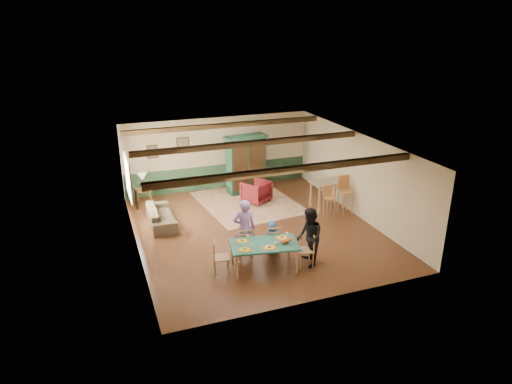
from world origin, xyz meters
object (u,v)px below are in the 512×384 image
object	(u,v)px
cat	(285,241)
sofa	(161,216)
person_woman	(309,238)
table_lamp	(143,181)
dining_chair_far_right	(273,240)
dining_chair_end_right	(305,249)
bar_stool_left	(329,201)
end_table	(144,197)
counter_table	(327,195)
dining_chair_far_left	(245,242)
bar_stool_right	(346,195)
person_child	(272,238)
dining_table	(264,256)
armoire	(246,164)
person_man	(244,228)
armchair	(256,191)
dining_chair_end_left	(221,257)

from	to	relation	value
cat	sofa	xyz separation A→B (m)	(-2.51, 3.87, -0.52)
person_woman	table_lamp	bearing A→B (deg)	-138.21
sofa	dining_chair_far_right	bearing A→B (deg)	-139.88
cat	sofa	world-z (taller)	cat
dining_chair_end_right	bar_stool_left	distance (m)	3.40
cat	end_table	xyz separation A→B (m)	(-2.81, 5.58, -0.49)
end_table	counter_table	xyz separation A→B (m)	(5.79, -2.35, 0.17)
dining_chair_far_left	bar_stool_right	distance (m)	4.42
end_table	table_lamp	size ratio (longest dim) A/B	1.09
dining_chair_end_right	person_child	xyz separation A→B (m)	(-0.57, 0.87, 0.03)
cat	bar_stool_left	xyz separation A→B (m)	(2.73, 2.63, -0.29)
dining_table	dining_chair_far_left	size ratio (longest dim) A/B	1.89
armoire	bar_stool_left	xyz separation A→B (m)	(1.81, -3.03, -0.57)
dining_chair_far_right	bar_stool_left	bearing A→B (deg)	-136.09
person_man	person_woman	bearing A→B (deg)	154.13
armchair	table_lamp	world-z (taller)	table_lamp
counter_table	armchair	bearing A→B (deg)	146.49
armoire	counter_table	bearing A→B (deg)	-56.78
armchair	person_woman	bearing A→B (deg)	56.65
person_child	table_lamp	distance (m)	5.50
cat	table_lamp	size ratio (longest dim) A/B	0.61
armchair	bar_stool_left	distance (m)	2.67
person_child	counter_table	world-z (taller)	person_child
table_lamp	sofa	bearing A→B (deg)	-80.05
dining_chair_far_left	person_man	size ratio (longest dim) A/B	0.55
dining_chair_end_left	end_table	world-z (taller)	dining_chair_end_left
person_man	dining_table	bearing A→B (deg)	116.57
dining_chair_end_left	sofa	size ratio (longest dim) A/B	0.47
bar_stool_right	counter_table	bearing A→B (deg)	117.69
dining_chair_end_right	armoire	bearing A→B (deg)	-173.49
dining_table	dining_chair_end_left	xyz separation A→B (m)	(-1.07, 0.19, 0.09)
armchair	dining_chair_end_left	bearing A→B (deg)	29.28
armchair	bar_stool_left	world-z (taller)	bar_stool_left
armoire	dining_chair_far_left	bearing A→B (deg)	-116.59
end_table	dining_chair_far_right	bearing A→B (deg)	-59.66
person_man	person_child	bearing A→B (deg)	180.00
dining_chair_end_right	armchair	world-z (taller)	dining_chair_end_right
person_child	end_table	xyz separation A→B (m)	(-2.82, 4.71, -0.17)
dining_chair_far_left	counter_table	distance (m)	4.39
dining_chair_end_left	counter_table	size ratio (longest dim) A/B	0.79
cat	armchair	xyz separation A→B (m)	(0.92, 4.60, -0.41)
person_woman	dining_chair_far_left	bearing A→B (deg)	-113.57
counter_table	dining_table	bearing A→B (deg)	-138.81
dining_chair_end_left	bar_stool_right	bearing A→B (deg)	-55.31
armoire	table_lamp	bearing A→B (deg)	174.08
person_man	dining_chair_far_right	bearing A→B (deg)	174.29
dining_chair_far_right	cat	bearing A→B (deg)	100.37
dining_chair_end_right	dining_chair_far_right	bearing A→B (deg)	-133.83
dining_chair_far_right	person_woman	size ratio (longest dim) A/B	0.58
end_table	person_man	bearing A→B (deg)	-65.69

